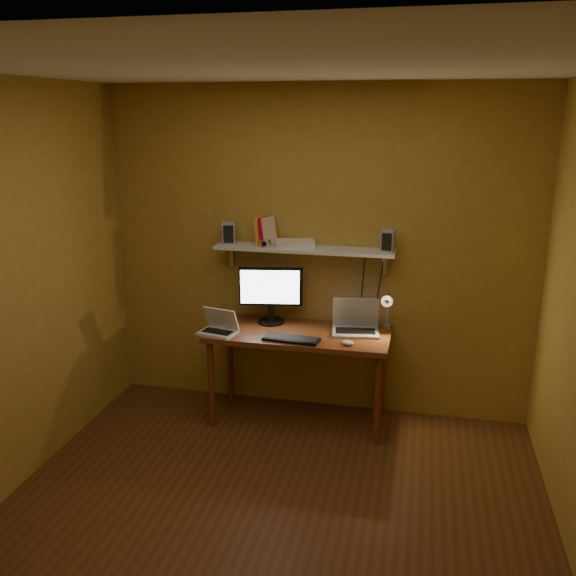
% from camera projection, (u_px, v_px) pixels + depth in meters
% --- Properties ---
extents(room, '(3.44, 3.24, 2.64)m').
position_uv_depth(room, '(266.00, 318.00, 3.33)').
color(room, '#553215').
rests_on(room, ground).
extents(desk, '(1.40, 0.60, 0.75)m').
position_uv_depth(desk, '(299.00, 342.00, 4.72)').
color(desk, brown).
rests_on(desk, ground).
extents(wall_shelf, '(1.40, 0.25, 0.21)m').
position_uv_depth(wall_shelf, '(304.00, 249.00, 4.71)').
color(wall_shelf, silver).
rests_on(wall_shelf, room).
extents(monitor, '(0.50, 0.25, 0.46)m').
position_uv_depth(monitor, '(271.00, 292.00, 4.83)').
color(monitor, black).
rests_on(monitor, desk).
extents(laptop, '(0.38, 0.30, 0.26)m').
position_uv_depth(laptop, '(355.00, 323.00, 4.68)').
color(laptop, gray).
rests_on(laptop, desk).
extents(netbook, '(0.31, 0.25, 0.20)m').
position_uv_depth(netbook, '(219.00, 326.00, 4.66)').
color(netbook, silver).
rests_on(netbook, desk).
extents(keyboard, '(0.43, 0.18, 0.02)m').
position_uv_depth(keyboard, '(291.00, 339.00, 4.52)').
color(keyboard, black).
rests_on(keyboard, desk).
extents(mouse, '(0.10, 0.08, 0.03)m').
position_uv_depth(mouse, '(348.00, 343.00, 4.43)').
color(mouse, silver).
rests_on(mouse, desk).
extents(desk_lamp, '(0.09, 0.23, 0.38)m').
position_uv_depth(desk_lamp, '(387.00, 307.00, 4.62)').
color(desk_lamp, silver).
rests_on(desk_lamp, desk).
extents(speaker_left, '(0.12, 0.12, 0.18)m').
position_uv_depth(speaker_left, '(228.00, 233.00, 4.80)').
color(speaker_left, gray).
rests_on(speaker_left, wall_shelf).
extents(speaker_right, '(0.11, 0.11, 0.17)m').
position_uv_depth(speaker_right, '(388.00, 241.00, 4.54)').
color(speaker_right, gray).
rests_on(speaker_right, wall_shelf).
extents(books, '(0.16, 0.16, 0.23)m').
position_uv_depth(books, '(265.00, 231.00, 4.74)').
color(books, orange).
rests_on(books, wall_shelf).
extents(shelf_camera, '(0.11, 0.06, 0.06)m').
position_uv_depth(shelf_camera, '(264.00, 243.00, 4.71)').
color(shelf_camera, silver).
rests_on(shelf_camera, wall_shelf).
extents(router, '(0.34, 0.27, 0.05)m').
position_uv_depth(router, '(295.00, 244.00, 4.72)').
color(router, silver).
rests_on(router, wall_shelf).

